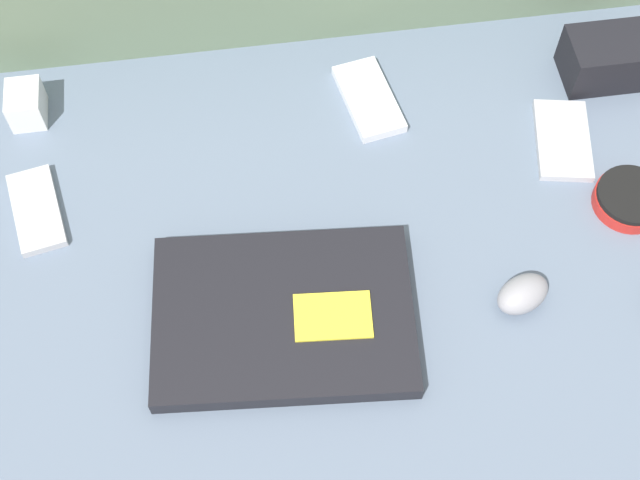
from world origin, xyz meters
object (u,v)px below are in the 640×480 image
object	(u,v)px
laptop	(284,316)
camera_pouch	(608,58)
computer_mouse	(523,294)
charger_brick	(26,104)
phone_small	(36,210)
speaker_puck	(630,199)
phone_silver	(563,140)
phone_black	(369,99)

from	to	relation	value
laptop	camera_pouch	world-z (taller)	camera_pouch
computer_mouse	charger_brick	xyz separation A→B (m)	(-0.59, 0.37, 0.00)
phone_small	computer_mouse	bearing A→B (deg)	-31.01
speaker_puck	camera_pouch	bearing A→B (deg)	81.69
phone_small	phone_silver	bearing A→B (deg)	-10.01
computer_mouse	camera_pouch	xyz separation A→B (m)	(0.20, 0.33, 0.01)
charger_brick	laptop	bearing A→B (deg)	-49.15
charger_brick	computer_mouse	bearing A→B (deg)	-31.98
laptop	phone_small	size ratio (longest dim) A/B	2.45
computer_mouse	phone_small	xyz separation A→B (m)	(-0.57, 0.21, -0.01)
speaker_puck	camera_pouch	size ratio (longest dim) A/B	0.78
speaker_puck	camera_pouch	world-z (taller)	camera_pouch
laptop	charger_brick	bearing A→B (deg)	135.54
phone_silver	camera_pouch	size ratio (longest dim) A/B	1.18
phone_silver	charger_brick	xyz separation A→B (m)	(-0.70, 0.14, 0.02)
camera_pouch	laptop	bearing A→B (deg)	-147.14
phone_black	charger_brick	distance (m)	0.46
speaker_puck	charger_brick	world-z (taller)	charger_brick
speaker_puck	phone_black	xyz separation A→B (m)	(-0.30, 0.21, -0.01)
phone_small	camera_pouch	world-z (taller)	camera_pouch
speaker_puck	charger_brick	xyz separation A→B (m)	(-0.76, 0.25, 0.01)
camera_pouch	computer_mouse	bearing A→B (deg)	-121.63
phone_black	laptop	bearing A→B (deg)	-127.02
phone_small	charger_brick	distance (m)	0.16
computer_mouse	phone_black	world-z (taller)	computer_mouse
phone_black	camera_pouch	bearing A→B (deg)	-10.00
computer_mouse	phone_silver	bearing A→B (deg)	38.18
camera_pouch	phone_black	bearing A→B (deg)	-179.42
laptop	phone_black	size ratio (longest dim) A/B	2.32
computer_mouse	phone_silver	size ratio (longest dim) A/B	0.58
phone_black	computer_mouse	bearing A→B (deg)	-78.96
laptop	camera_pouch	size ratio (longest dim) A/B	2.76
laptop	speaker_puck	world-z (taller)	laptop
speaker_puck	charger_brick	bearing A→B (deg)	161.68
laptop	computer_mouse	world-z (taller)	computer_mouse
laptop	speaker_puck	distance (m)	0.46
phone_black	phone_small	bearing A→B (deg)	-175.94
computer_mouse	charger_brick	world-z (taller)	charger_brick
charger_brick	speaker_puck	bearing A→B (deg)	-18.32
camera_pouch	phone_small	bearing A→B (deg)	-171.23
phone_silver	camera_pouch	world-z (taller)	camera_pouch
phone_silver	charger_brick	distance (m)	0.72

